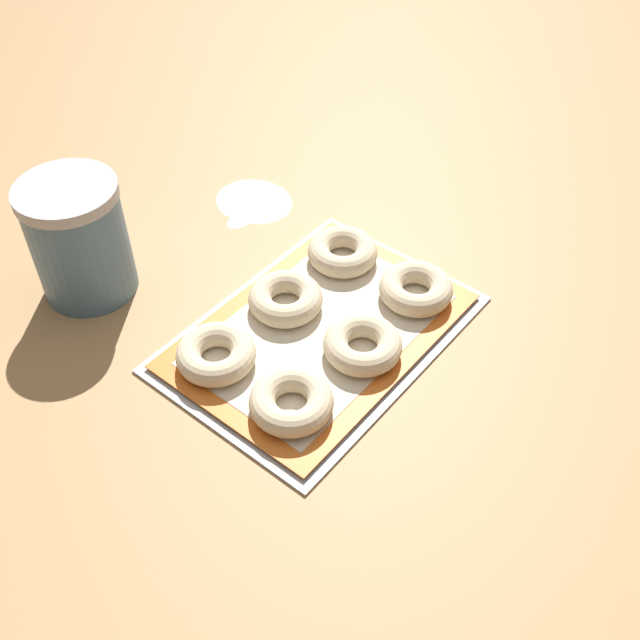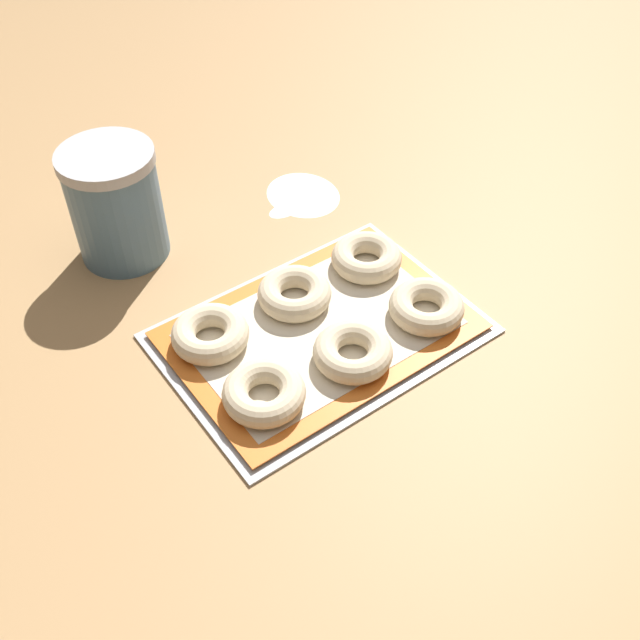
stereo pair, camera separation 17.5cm
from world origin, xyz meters
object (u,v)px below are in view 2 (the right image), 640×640
baking_tray (320,332)px  bagel_back_right (367,257)px  bagel_front_right (426,307)px  bagel_back_left (210,334)px  flour_canister (116,204)px  bagel_back_center (294,293)px  bagel_front_left (264,393)px  bagel_front_center (353,352)px

baking_tray → bagel_back_right: (0.13, 0.06, 0.02)m
bagel_front_right → bagel_back_left: same height
bagel_back_right → flour_canister: (-0.26, 0.25, 0.06)m
bagel_back_center → flour_canister: bearing=118.2°
baking_tray → bagel_front_right: bearing=-26.2°
baking_tray → bagel_back_center: size_ratio=4.00×
bagel_front_left → bagel_back_left: bearing=91.1°
bagel_front_center → bagel_back_center: size_ratio=1.00×
bagel_front_left → bagel_front_right: 0.26m
baking_tray → bagel_front_center: bearing=-90.0°
bagel_back_center → bagel_front_left: bearing=-136.9°
bagel_front_right → bagel_front_left: bearing=178.9°
bagel_back_left → bagel_back_center: 0.13m
bagel_front_center → bagel_back_right: (0.13, 0.13, 0.00)m
bagel_back_left → bagel_back_center: same height
bagel_front_left → flour_canister: size_ratio=0.59×
bagel_front_center → bagel_front_right: size_ratio=1.00×
bagel_front_left → bagel_back_right: same height
bagel_back_left → bagel_back_right: same height
baking_tray → bagel_back_right: bearing=25.8°
bagel_front_right → bagel_back_left: size_ratio=1.00×
bagel_front_left → bagel_front_right: (0.26, -0.00, 0.00)m
bagel_back_left → bagel_front_right: bearing=-26.2°
bagel_front_center → flour_canister: bearing=109.0°
bagel_back_left → baking_tray: bearing=-26.2°
bagel_front_right → flour_canister: bearing=124.8°
flour_canister → bagel_front_center: bearing=-71.0°
flour_canister → bagel_front_right: bearing=-55.2°
bagel_back_right → bagel_back_center: bearing=-179.9°
baking_tray → bagel_back_left: size_ratio=4.00×
bagel_front_left → flour_canister: flour_canister is taller
baking_tray → bagel_front_center: bagel_front_center is taller
bagel_back_left → bagel_front_left: bearing=-88.9°
baking_tray → bagel_back_left: bearing=153.8°
bagel_front_left → bagel_front_right: same height
baking_tray → bagel_front_right: (0.13, -0.06, 0.02)m
bagel_back_right → flour_canister: 0.36m
bagel_back_center → bagel_front_right: bearing=-44.6°
baking_tray → bagel_back_center: bagel_back_center is taller
bagel_back_center → bagel_back_right: bearing=0.1°
bagel_front_center → bagel_back_center: bearing=89.0°
bagel_front_left → bagel_front_center: size_ratio=1.00×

